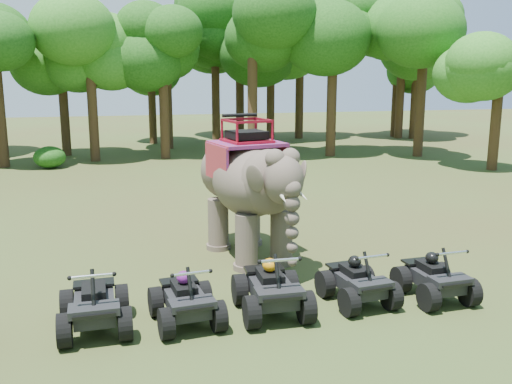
# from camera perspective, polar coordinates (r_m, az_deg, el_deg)

# --- Properties ---
(ground) EXTENTS (110.00, 110.00, 0.00)m
(ground) POSITION_cam_1_polar(r_m,az_deg,el_deg) (13.75, 1.21, -8.78)
(ground) COLOR #47381E
(ground) RESTS_ON ground
(elephant) EXTENTS (2.84, 4.78, 3.76)m
(elephant) POSITION_cam_1_polar(r_m,az_deg,el_deg) (14.99, -0.76, 0.45)
(elephant) COLOR brown
(elephant) RESTS_ON ground
(atv_0) EXTENTS (1.38, 1.85, 1.34)m
(atv_0) POSITION_cam_1_polar(r_m,az_deg,el_deg) (11.43, -15.90, -10.06)
(atv_0) COLOR black
(atv_0) RESTS_ON ground
(atv_1) EXTENTS (1.41, 1.82, 1.26)m
(atv_1) POSITION_cam_1_polar(r_m,az_deg,el_deg) (11.38, -7.05, -9.97)
(atv_1) COLOR black
(atv_1) RESTS_ON ground
(atv_2) EXTENTS (1.40, 1.89, 1.38)m
(atv_2) POSITION_cam_1_polar(r_m,az_deg,el_deg) (11.72, 1.59, -8.91)
(atv_2) COLOR black
(atv_2) RESTS_ON ground
(atv_3) EXTENTS (1.40, 1.80, 1.24)m
(atv_3) POSITION_cam_1_polar(r_m,az_deg,el_deg) (12.43, 10.14, -8.20)
(atv_3) COLOR black
(atv_3) RESTS_ON ground
(atv_4) EXTENTS (1.31, 1.75, 1.25)m
(atv_4) POSITION_cam_1_polar(r_m,az_deg,el_deg) (13.05, 17.47, -7.58)
(atv_4) COLOR black
(atv_4) RESTS_ON ground
(tree_0) EXTENTS (5.71, 5.71, 8.16)m
(tree_0) POSITION_cam_1_polar(r_m,az_deg,el_deg) (37.33, -8.86, 10.56)
(tree_0) COLOR #195114
(tree_0) RESTS_ON ground
(tree_1) EXTENTS (6.17, 6.17, 8.82)m
(tree_1) POSITION_cam_1_polar(r_m,az_deg,el_deg) (32.97, -0.36, 11.11)
(tree_1) COLOR #195114
(tree_1) RESTS_ON ground
(tree_2) EXTENTS (6.40, 6.40, 9.14)m
(tree_2) POSITION_cam_1_polar(r_m,az_deg,el_deg) (33.78, 7.64, 11.30)
(tree_2) COLOR #195114
(tree_2) RESTS_ON ground
(tree_3) EXTENTS (5.93, 5.93, 8.47)m
(tree_3) POSITION_cam_1_polar(r_m,az_deg,el_deg) (34.73, 16.23, 10.40)
(tree_3) COLOR #195114
(tree_3) RESTS_ON ground
(tree_4) EXTENTS (4.97, 4.97, 7.10)m
(tree_4) POSITION_cam_1_polar(r_m,az_deg,el_deg) (31.00, 23.01, 8.55)
(tree_4) COLOR #195114
(tree_4) RESTS_ON ground
(tree_25) EXTENTS (5.33, 5.33, 7.61)m
(tree_25) POSITION_cam_1_polar(r_m,az_deg,el_deg) (32.76, -16.12, 9.59)
(tree_25) COLOR #195114
(tree_25) RESTS_ON ground
(tree_26) EXTENTS (5.28, 5.28, 7.54)m
(tree_26) POSITION_cam_1_polar(r_m,az_deg,el_deg) (35.59, -18.75, 9.53)
(tree_26) COLOR #195114
(tree_26) RESTS_ON ground
(tree_27) EXTENTS (5.13, 5.13, 7.33)m
(tree_27) POSITION_cam_1_polar(r_m,az_deg,el_deg) (40.22, -10.40, 10.00)
(tree_27) COLOR #195114
(tree_27) RESTS_ON ground
(tree_28) EXTENTS (5.33, 5.33, 7.62)m
(tree_28) POSITION_cam_1_polar(r_m,az_deg,el_deg) (46.43, 15.62, 10.16)
(tree_28) COLOR #195114
(tree_28) RESTS_ON ground
(tree_30) EXTENTS (6.63, 6.63, 9.47)m
(tree_30) POSITION_cam_1_polar(r_m,az_deg,el_deg) (44.20, 15.73, 11.30)
(tree_30) COLOR #195114
(tree_30) RESTS_ON ground
(tree_31) EXTENTS (7.00, 7.00, 10.01)m
(tree_31) POSITION_cam_1_polar(r_m,az_deg,el_deg) (42.85, 4.41, 12.05)
(tree_31) COLOR #195114
(tree_31) RESTS_ON ground
(tree_32) EXTENTS (6.76, 6.76, 9.66)m
(tree_32) POSITION_cam_1_polar(r_m,az_deg,el_deg) (41.99, -4.08, 11.82)
(tree_32) COLOR #195114
(tree_32) RESTS_ON ground
(tree_34) EXTENTS (6.45, 6.45, 9.21)m
(tree_34) POSITION_cam_1_polar(r_m,az_deg,el_deg) (42.11, 1.48, 11.54)
(tree_34) COLOR #195114
(tree_34) RESTS_ON ground
(tree_35) EXTENTS (7.48, 7.48, 10.69)m
(tree_35) POSITION_cam_1_polar(r_m,az_deg,el_deg) (45.20, 13.99, 12.17)
(tree_35) COLOR #195114
(tree_35) RESTS_ON ground
(tree_36) EXTENTS (5.60, 5.60, 8.01)m
(tree_36) POSITION_cam_1_polar(r_m,az_deg,el_deg) (32.88, -9.24, 10.25)
(tree_36) COLOR #195114
(tree_36) RESTS_ON ground
(tree_38) EXTENTS (7.28, 7.28, 10.40)m
(tree_38) POSITION_cam_1_polar(r_m,az_deg,el_deg) (43.26, -1.64, 12.34)
(tree_38) COLOR #195114
(tree_38) RESTS_ON ground
(tree_39) EXTENTS (7.13, 7.13, 10.19)m
(tree_39) POSITION_cam_1_polar(r_m,az_deg,el_deg) (44.17, 14.34, 11.83)
(tree_39) COLOR #195114
(tree_39) RESTS_ON ground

